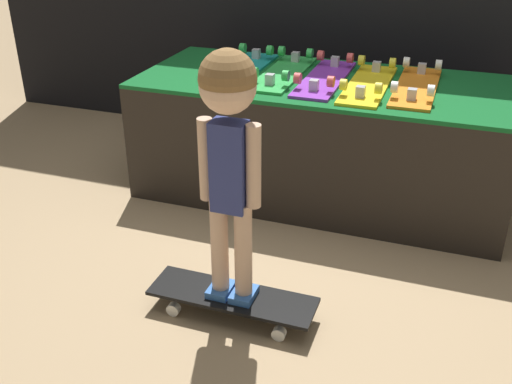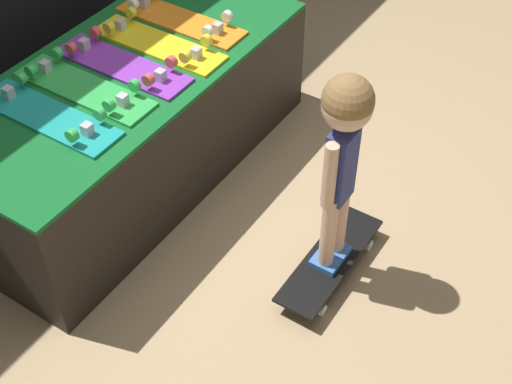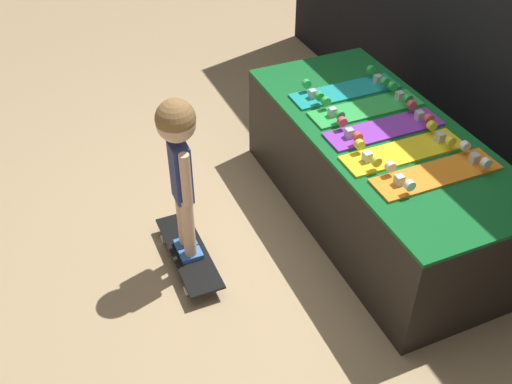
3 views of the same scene
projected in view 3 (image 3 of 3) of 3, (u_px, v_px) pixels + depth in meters
name	position (u px, v px, depth m)	size (l,w,h in m)	color
ground_plane	(297.00, 238.00, 3.52)	(16.00, 16.00, 0.00)	tan
display_rack	(377.00, 175.00, 3.48)	(1.88, 0.83, 0.62)	black
skateboard_teal_on_rack	(345.00, 90.00, 3.59)	(0.19, 0.68, 0.09)	teal
skateboard_green_on_rack	(366.00, 107.00, 3.44)	(0.19, 0.68, 0.09)	green
skateboard_purple_on_rack	(384.00, 128.00, 3.27)	(0.19, 0.68, 0.09)	purple
skateboard_yellow_on_rack	(404.00, 150.00, 3.10)	(0.19, 0.68, 0.09)	yellow
skateboard_orange_on_rack	(437.00, 172.00, 2.95)	(0.19, 0.68, 0.09)	orange
skateboard_on_floor	(189.00, 253.00, 3.32)	(0.65, 0.19, 0.09)	black
child	(179.00, 152.00, 2.88)	(0.23, 0.19, 0.95)	#3870C6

